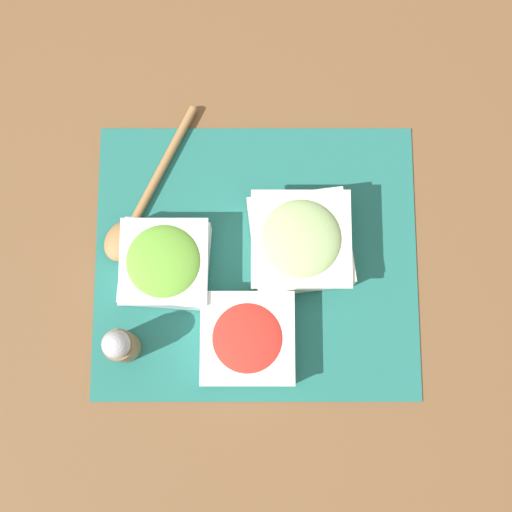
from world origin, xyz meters
The scene contains 7 objects.
ground_plane centered at (0.00, 0.00, 0.00)m, with size 3.00×3.00×0.00m, color brown.
placemat centered at (0.00, 0.00, 0.00)m, with size 0.44×0.38×0.00m.
lettuce_bowl centered at (-0.12, -0.01, 0.03)m, with size 0.12×0.12×0.06m.
cucumber_bowl centered at (0.06, 0.02, 0.04)m, with size 0.14×0.14×0.07m.
tomato_bowl centered at (-0.01, -0.11, 0.03)m, with size 0.12×0.12×0.05m.
wooden_spoon centered at (-0.17, 0.06, 0.01)m, with size 0.13×0.23×0.02m.
pepper_shaker centered at (-0.17, -0.12, 0.05)m, with size 0.04×0.04×0.09m.
Camera 1 is at (0.00, -0.17, 0.97)m, focal length 50.00 mm.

